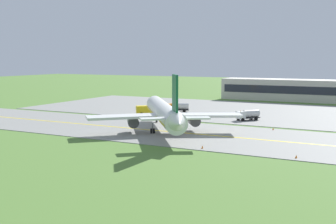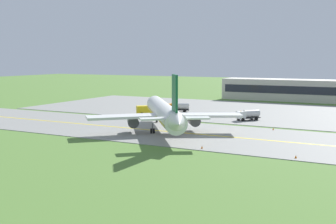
{
  "view_description": "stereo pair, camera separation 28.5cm",
  "coord_description": "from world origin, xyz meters",
  "px_view_note": "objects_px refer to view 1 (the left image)",
  "views": [
    {
      "loc": [
        42.0,
        -79.76,
        15.57
      ],
      "look_at": [
        0.04,
        1.87,
        4.0
      ],
      "focal_mm": 45.95,
      "sensor_mm": 36.0,
      "label": 1
    },
    {
      "loc": [
        42.25,
        -79.63,
        15.57
      ],
      "look_at": [
        0.04,
        1.87,
        4.0
      ],
      "focal_mm": 45.95,
      "sensor_mm": 36.0,
      "label": 2
    }
  ],
  "objects_px": {
    "airplane_lead": "(164,113)",
    "service_truck_fuel": "(147,110)",
    "service_truck_catering": "(248,114)",
    "service_truck_pushback": "(178,107)"
  },
  "relations": [
    {
      "from": "airplane_lead",
      "to": "service_truck_fuel",
      "type": "bearing_deg",
      "value": 127.48
    },
    {
      "from": "airplane_lead",
      "to": "service_truck_fuel",
      "type": "height_order",
      "value": "airplane_lead"
    },
    {
      "from": "service_truck_fuel",
      "to": "service_truck_catering",
      "type": "height_order",
      "value": "service_truck_catering"
    },
    {
      "from": "airplane_lead",
      "to": "service_truck_pushback",
      "type": "height_order",
      "value": "airplane_lead"
    },
    {
      "from": "service_truck_fuel",
      "to": "service_truck_pushback",
      "type": "xyz_separation_m",
      "value": [
        4.8,
        9.81,
        0.0
      ]
    },
    {
      "from": "service_truck_fuel",
      "to": "service_truck_pushback",
      "type": "relative_size",
      "value": 0.94
    },
    {
      "from": "service_truck_catering",
      "to": "service_truck_pushback",
      "type": "relative_size",
      "value": 0.93
    },
    {
      "from": "airplane_lead",
      "to": "service_truck_fuel",
      "type": "xyz_separation_m",
      "value": [
        -16.75,
        21.84,
        -2.6
      ]
    },
    {
      "from": "service_truck_catering",
      "to": "service_truck_pushback",
      "type": "distance_m",
      "value": 23.85
    },
    {
      "from": "airplane_lead",
      "to": "service_truck_catering",
      "type": "xyz_separation_m",
      "value": [
        10.81,
        24.52,
        -2.6
      ]
    }
  ]
}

